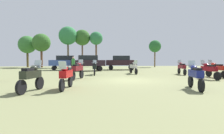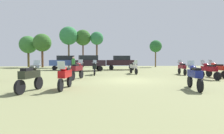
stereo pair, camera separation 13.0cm
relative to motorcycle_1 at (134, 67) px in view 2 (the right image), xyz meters
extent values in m
cube|color=#808355|center=(-1.59, -5.67, -0.72)|extent=(44.00, 52.00, 0.02)
cylinder|color=black|center=(0.11, -0.76, -0.41)|extent=(0.20, 0.61, 0.60)
cylinder|color=black|center=(-0.11, 0.82, -0.41)|extent=(0.20, 0.61, 0.60)
cube|color=silver|center=(0.00, 0.03, 0.07)|extent=(0.54, 1.39, 0.36)
ellipsoid|color=silver|center=(0.04, -0.27, 0.35)|extent=(0.38, 0.52, 0.24)
cube|color=black|center=(-0.04, 0.26, 0.31)|extent=(0.37, 0.60, 0.12)
cube|color=silver|center=(0.08, -0.61, 0.53)|extent=(0.38, 0.20, 0.39)
cylinder|color=#B7B7BC|center=(0.07, -0.51, 0.47)|extent=(0.62, 0.12, 0.04)
cylinder|color=black|center=(4.70, -0.48, -0.40)|extent=(0.19, 0.62, 0.61)
cylinder|color=black|center=(4.50, -2.11, -0.40)|extent=(0.19, 0.62, 0.61)
cube|color=maroon|center=(4.60, -1.29, 0.08)|extent=(0.53, 1.43, 0.36)
ellipsoid|color=maroon|center=(4.64, -0.98, 0.36)|extent=(0.38, 0.52, 0.24)
cube|color=black|center=(4.57, -1.54, 0.32)|extent=(0.37, 0.59, 0.12)
cube|color=silver|center=(4.68, -0.63, 0.54)|extent=(0.38, 0.20, 0.39)
cylinder|color=#B7B7BC|center=(4.67, -0.74, 0.48)|extent=(0.62, 0.11, 0.04)
cylinder|color=black|center=(5.95, -3.53, -0.39)|extent=(0.23, 0.65, 0.64)
cube|color=red|center=(6.09, -4.34, 0.11)|extent=(0.60, 1.44, 0.36)
ellipsoid|color=red|center=(6.04, -4.03, 0.39)|extent=(0.40, 0.53, 0.24)
cube|color=black|center=(6.13, -4.58, 0.35)|extent=(0.39, 0.60, 0.12)
cube|color=silver|center=(5.98, -3.69, 0.57)|extent=(0.38, 0.21, 0.39)
cylinder|color=#B7B7BC|center=(6.00, -3.79, 0.51)|extent=(0.62, 0.14, 0.04)
cylinder|color=black|center=(-6.80, -9.05, -0.38)|extent=(0.27, 0.66, 0.65)
cylinder|color=black|center=(-7.16, -10.47, -0.38)|extent=(0.27, 0.66, 0.65)
cube|color=#252C20|center=(-6.98, -9.76, 0.13)|extent=(0.65, 1.29, 0.36)
ellipsoid|color=#252C20|center=(-6.91, -9.49, 0.41)|extent=(0.43, 0.54, 0.24)
cube|color=black|center=(-7.03, -9.97, 0.37)|extent=(0.43, 0.62, 0.12)
cube|color=silver|center=(-6.84, -9.19, 0.59)|extent=(0.39, 0.23, 0.39)
cylinder|color=#B7B7BC|center=(-6.86, -9.28, 0.53)|extent=(0.61, 0.18, 0.04)
cylinder|color=black|center=(-4.01, -0.14, -0.40)|extent=(0.13, 0.61, 0.61)
cylinder|color=black|center=(-4.05, -1.67, -0.40)|extent=(0.13, 0.61, 0.61)
cube|color=black|center=(-4.03, -0.90, 0.08)|extent=(0.39, 1.31, 0.36)
ellipsoid|color=black|center=(-4.02, -0.61, 0.36)|extent=(0.33, 0.49, 0.24)
cube|color=black|center=(-4.04, -1.13, 0.32)|extent=(0.31, 0.57, 0.12)
cube|color=silver|center=(-4.02, -0.28, 0.54)|extent=(0.36, 0.16, 0.39)
cylinder|color=#B7B7BC|center=(-4.02, -0.38, 0.48)|extent=(0.62, 0.05, 0.04)
cylinder|color=black|center=(4.54, -4.71, -0.39)|extent=(0.24, 0.64, 0.63)
cylinder|color=black|center=(4.84, -6.25, -0.39)|extent=(0.24, 0.64, 0.63)
cube|color=maroon|center=(4.69, -5.48, 0.10)|extent=(0.61, 1.37, 0.36)
ellipsoid|color=maroon|center=(4.63, -5.19, 0.38)|extent=(0.41, 0.53, 0.24)
cube|color=black|center=(4.73, -5.71, 0.34)|extent=(0.40, 0.61, 0.12)
cube|color=silver|center=(4.56, -4.86, 0.56)|extent=(0.38, 0.22, 0.39)
cylinder|color=#B7B7BC|center=(4.58, -4.96, 0.50)|extent=(0.62, 0.16, 0.04)
cylinder|color=black|center=(-5.55, -9.86, -0.40)|extent=(0.20, 0.62, 0.61)
cylinder|color=black|center=(-5.36, -8.36, -0.40)|extent=(0.20, 0.62, 0.61)
cube|color=#B31013|center=(-5.45, -9.11, 0.09)|extent=(0.52, 1.32, 0.36)
ellipsoid|color=#B31013|center=(-5.49, -9.39, 0.37)|extent=(0.38, 0.52, 0.24)
cube|color=black|center=(-5.42, -8.89, 0.33)|extent=(0.37, 0.59, 0.12)
cube|color=silver|center=(-5.53, -9.71, 0.55)|extent=(0.38, 0.20, 0.39)
cylinder|color=#B7B7BC|center=(-5.52, -9.62, 0.49)|extent=(0.62, 0.11, 0.04)
cylinder|color=black|center=(1.30, -9.00, -0.39)|extent=(0.25, 0.64, 0.63)
cylinder|color=black|center=(0.95, -10.58, -0.39)|extent=(0.25, 0.64, 0.63)
cube|color=navy|center=(1.12, -9.79, 0.11)|extent=(0.65, 1.43, 0.36)
ellipsoid|color=navy|center=(1.19, -9.49, 0.39)|extent=(0.42, 0.54, 0.24)
cube|color=black|center=(1.07, -10.03, 0.35)|extent=(0.41, 0.61, 0.12)
cube|color=silver|center=(1.26, -9.15, 0.57)|extent=(0.38, 0.23, 0.39)
cylinder|color=#B7B7BC|center=(1.24, -9.25, 0.51)|extent=(0.61, 0.17, 0.04)
cylinder|color=black|center=(-5.07, -3.91, -0.37)|extent=(0.32, 0.68, 0.67)
cylinder|color=black|center=(-5.56, -5.47, -0.37)|extent=(0.32, 0.68, 0.67)
cube|color=maroon|center=(-5.31, -4.69, 0.14)|extent=(0.76, 1.43, 0.36)
ellipsoid|color=maroon|center=(-5.22, -4.39, 0.42)|extent=(0.45, 0.55, 0.24)
cube|color=black|center=(-5.39, -4.92, 0.38)|extent=(0.46, 0.62, 0.12)
cube|color=silver|center=(-5.11, -4.06, 0.60)|extent=(0.39, 0.25, 0.39)
cylinder|color=#B7B7BC|center=(-5.14, -4.16, 0.54)|extent=(0.60, 0.22, 0.04)
cylinder|color=black|center=(-6.25, 4.17, -0.39)|extent=(0.67, 0.32, 0.64)
cylinder|color=black|center=(-6.49, 5.59, -0.39)|extent=(0.67, 0.32, 0.64)
cylinder|color=black|center=(-3.37, 4.66, -0.39)|extent=(0.67, 0.32, 0.64)
cylinder|color=black|center=(-3.61, 6.08, -0.39)|extent=(0.67, 0.32, 0.64)
cube|color=black|center=(-4.93, 5.12, 0.31)|extent=(4.54, 2.49, 0.75)
cube|color=black|center=(-4.93, 5.12, 0.99)|extent=(2.60, 1.96, 0.61)
cylinder|color=black|center=(-9.48, 6.38, -0.39)|extent=(0.67, 0.32, 0.64)
cylinder|color=black|center=(-9.70, 7.81, -0.39)|extent=(0.67, 0.32, 0.64)
cylinder|color=black|center=(-6.59, 6.84, -0.39)|extent=(0.67, 0.32, 0.64)
cylinder|color=black|center=(-6.82, 8.26, -0.39)|extent=(0.67, 0.32, 0.64)
cube|color=#3B56A2|center=(-8.15, 7.32, 0.31)|extent=(4.53, 2.45, 0.75)
cube|color=black|center=(-8.15, 7.32, 0.99)|extent=(2.58, 1.93, 0.61)
cylinder|color=black|center=(-1.78, 6.68, -0.39)|extent=(0.65, 0.27, 0.64)
cylinder|color=black|center=(-1.68, 8.11, -0.39)|extent=(0.65, 0.27, 0.64)
cylinder|color=black|center=(1.14, 6.46, -0.39)|extent=(0.65, 0.27, 0.64)
cylinder|color=black|center=(1.24, 7.90, -0.39)|extent=(0.65, 0.27, 0.64)
cube|color=black|center=(-0.27, 7.29, 0.31)|extent=(4.42, 2.11, 0.75)
cube|color=black|center=(-0.27, 7.29, 0.99)|extent=(2.47, 1.75, 0.61)
cylinder|color=#303548|center=(-6.18, 0.70, -0.27)|extent=(0.14, 0.14, 0.87)
cylinder|color=#303548|center=(-6.30, 0.58, -0.27)|extent=(0.14, 0.14, 0.87)
cylinder|color=#307E37|center=(-6.24, 0.64, 0.51)|extent=(0.48, 0.48, 0.69)
sphere|color=tan|center=(-6.24, 0.64, 0.97)|extent=(0.24, 0.24, 0.24)
cylinder|color=brown|center=(-6.36, 15.92, 1.72)|extent=(0.28, 0.28, 4.86)
sphere|color=#336426|center=(-6.36, 15.92, 4.81)|extent=(2.94, 2.94, 2.94)
cylinder|color=brown|center=(-13.61, 15.34, 1.17)|extent=(0.38, 0.38, 3.75)
sphere|color=#346627|center=(-13.61, 15.34, 3.77)|extent=(3.22, 3.22, 3.22)
cylinder|color=brown|center=(-16.48, 16.52, 1.03)|extent=(0.39, 0.39, 3.47)
sphere|color=#357230|center=(-16.48, 16.52, 3.49)|extent=(3.23, 3.23, 3.23)
cylinder|color=brown|center=(-3.77, 15.57, 1.71)|extent=(0.33, 0.33, 4.83)
sphere|color=#2F7943|center=(-3.77, 15.57, 4.67)|extent=(2.45, 2.45, 2.45)
cylinder|color=brown|center=(-8.86, 15.11, 1.80)|extent=(0.31, 0.31, 5.00)
sphere|color=#307C41|center=(-8.86, 15.11, 5.04)|extent=(3.29, 3.29, 3.29)
cylinder|color=brown|center=(7.32, 15.06, 1.01)|extent=(0.24, 0.24, 3.43)
sphere|color=#26662E|center=(7.32, 15.06, 3.23)|extent=(2.28, 2.28, 2.28)
camera|label=1|loc=(-3.97, -18.58, 0.85)|focal=29.17mm
camera|label=2|loc=(-3.84, -18.59, 0.85)|focal=29.17mm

